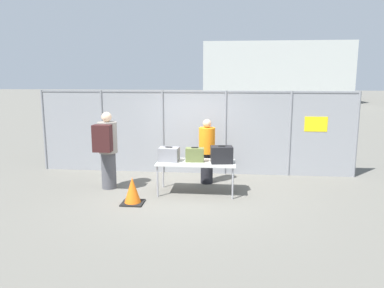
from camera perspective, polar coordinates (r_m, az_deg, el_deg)
The scene contains 11 objects.
ground_plane at distance 8.69m, azimuth -0.98°, elevation -7.76°, with size 120.00×120.00×0.00m, color #605E56.
fence_section at distance 10.33m, azimuth 0.41°, elevation 2.04°, with size 8.74×0.07×2.30m.
inspection_table at distance 8.64m, azimuth 0.65°, elevation -3.12°, with size 1.81×0.84×0.74m.
suitcase_grey at distance 8.73m, azimuth -3.54°, elevation -1.58°, with size 0.48×0.37×0.34m.
suitcase_olive at distance 8.65m, azimuth 0.43°, elevation -1.66°, with size 0.43×0.23×0.34m.
suitcase_black at distance 8.54m, azimuth 4.54°, elevation -1.64°, with size 0.53×0.40×0.41m.
traveler_hooded at distance 9.11m, azimuth -12.84°, elevation -0.50°, with size 0.46×0.71×1.86m.
security_worker_near at distance 9.42m, azimuth 2.28°, elevation -0.99°, with size 0.41×0.41×1.64m.
utility_trailer at distance 12.63m, azimuth 10.54°, elevation -0.23°, with size 4.12×2.23×0.70m.
distant_hangar at distance 43.02m, azimuth 11.88°, elevation 10.54°, with size 14.00×13.71×5.81m.
traffic_cone at distance 8.15m, azimuth -9.06°, elevation -7.15°, with size 0.46×0.46×0.58m.
Camera 1 is at (0.98, -8.19, 2.72)m, focal length 35.00 mm.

